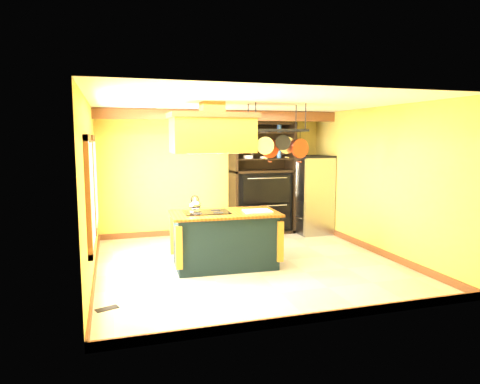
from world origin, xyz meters
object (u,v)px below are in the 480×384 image
refrigerator (311,196)px  hutch (261,191)px  range_hood (212,132)px  kitchen_island (225,239)px  pot_rack (277,138)px

refrigerator → hutch: hutch is taller
range_hood → refrigerator: range_hood is taller
kitchen_island → refrigerator: (2.53, 1.96, 0.36)m
refrigerator → hutch: 1.13m
pot_rack → hutch: 2.64m
pot_rack → hutch: (0.54, 2.29, -1.19)m
kitchen_island → range_hood: range_hood is taller
kitchen_island → pot_rack: bearing=2.3°
range_hood → pot_rack: (1.11, 0.00, -0.10)m
range_hood → hutch: range_hood is taller
kitchen_island → hutch: size_ratio=0.72×
range_hood → hutch: bearing=54.2°
pot_rack → refrigerator: (1.62, 1.96, -1.31)m
kitchen_island → range_hood: 1.78m
pot_rack → hutch: pot_rack is taller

